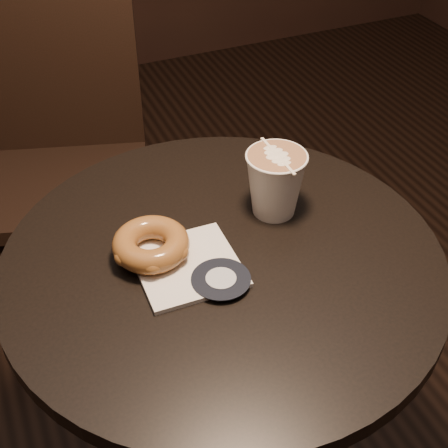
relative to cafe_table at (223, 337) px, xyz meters
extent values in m
cylinder|color=black|center=(0.00, 0.00, 0.18)|extent=(0.70, 0.70, 0.03)
cylinder|color=black|center=(0.00, 0.00, -0.18)|extent=(0.07, 0.07, 0.70)
cube|color=black|center=(-0.13, 0.70, -0.10)|extent=(0.50, 0.50, 0.04)
cube|color=black|center=(-0.08, 0.88, 0.19)|extent=(0.39, 0.16, 0.54)
cylinder|color=black|center=(-0.34, 0.59, -0.33)|extent=(0.04, 0.04, 0.45)
cylinder|color=black|center=(-0.02, 0.49, -0.33)|extent=(0.04, 0.04, 0.45)
cylinder|color=black|center=(-0.25, 0.92, -0.33)|extent=(0.04, 0.04, 0.45)
cylinder|color=black|center=(0.08, 0.82, -0.33)|extent=(0.04, 0.04, 0.45)
cube|color=silver|center=(-0.06, -0.01, 0.20)|extent=(0.16, 0.16, 0.01)
torus|color=brown|center=(-0.10, 0.04, 0.23)|extent=(0.12, 0.12, 0.04)
camera|label=1|loc=(-0.29, -0.66, 0.86)|focal=50.00mm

